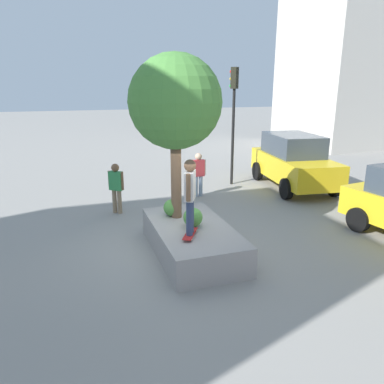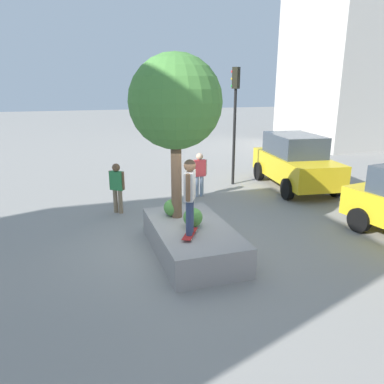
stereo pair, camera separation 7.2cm
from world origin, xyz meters
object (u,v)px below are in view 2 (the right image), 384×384
object	(u,v)px
plaza_tree	(175,103)
bystander_watching	(117,185)
skateboard	(190,234)
traffic_light_median	(235,107)
planter_ledge	(192,239)
skateboarder	(190,192)
sedan_parked	(295,161)
passerby_with_bag	(199,172)

from	to	relation	value
plaza_tree	bystander_watching	size ratio (longest dim) A/B	2.49
skateboard	traffic_light_median	size ratio (longest dim) A/B	0.16
planter_ledge	skateboarder	xyz separation A→B (m)	(0.62, -0.25, 1.47)
skateboarder	sedan_parked	size ratio (longest dim) A/B	0.36
plaza_tree	passerby_with_bag	size ratio (longest dim) A/B	2.48
planter_ledge	skateboard	distance (m)	0.79
plaza_tree	skateboard	size ratio (longest dim) A/B	5.33
sedan_parked	traffic_light_median	world-z (taller)	traffic_light_median
planter_ledge	bystander_watching	xyz separation A→B (m)	(-3.74, -1.43, 0.62)
traffic_light_median	bystander_watching	size ratio (longest dim) A/B	2.87
skateboarder	sedan_parked	xyz separation A→B (m)	(-5.38, 6.34, -0.71)
planter_ledge	traffic_light_median	distance (m)	7.73
traffic_light_median	passerby_with_bag	world-z (taller)	traffic_light_median
plaza_tree	traffic_light_median	xyz separation A→B (m)	(-5.26, 4.02, -0.45)
sedan_parked	traffic_light_median	distance (m)	3.39
planter_ledge	skateboard	size ratio (longest dim) A/B	4.44
sedan_parked	passerby_with_bag	distance (m)	4.26
traffic_light_median	bystander_watching	world-z (taller)	traffic_light_median
traffic_light_median	passerby_with_bag	xyz separation A→B (m)	(1.31, -2.00, -2.33)
skateboard	passerby_with_bag	distance (m)	5.74
planter_ledge	skateboard	world-z (taller)	skateboard
skateboarder	skateboard	bearing A→B (deg)	14.04
planter_ledge	traffic_light_median	bearing A→B (deg)	147.57
skateboard	traffic_light_median	distance (m)	8.20
traffic_light_median	skateboard	bearing A→B (deg)	-31.57
sedan_parked	passerby_with_bag	size ratio (longest dim) A/B	2.92
planter_ledge	traffic_light_median	world-z (taller)	traffic_light_median
skateboard	sedan_parked	bearing A→B (deg)	130.35
plaza_tree	skateboarder	bearing A→B (deg)	-2.78
sedan_parked	passerby_with_bag	world-z (taller)	sedan_parked
skateboarder	passerby_with_bag	bearing A→B (deg)	158.68
skateboard	bystander_watching	size ratio (longest dim) A/B	0.47
passerby_with_bag	bystander_watching	world-z (taller)	passerby_with_bag
bystander_watching	skateboard	bearing A→B (deg)	15.10
skateboard	passerby_with_bag	size ratio (longest dim) A/B	0.47
sedan_parked	skateboarder	bearing A→B (deg)	-49.65
skateboard	skateboarder	distance (m)	1.04
planter_ledge	bystander_watching	distance (m)	4.05
skateboard	passerby_with_bag	world-z (taller)	passerby_with_bag
skateboarder	traffic_light_median	bearing A→B (deg)	148.43
plaza_tree	sedan_parked	world-z (taller)	plaza_tree
skateboarder	bystander_watching	bearing A→B (deg)	-164.90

